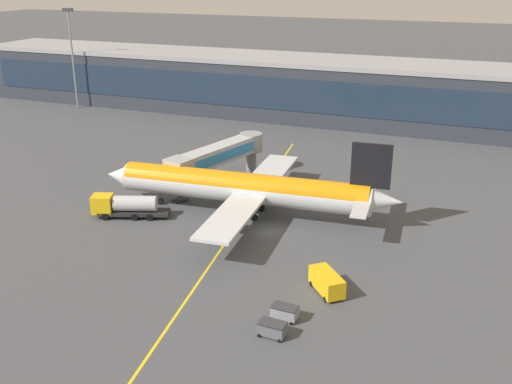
{
  "coord_description": "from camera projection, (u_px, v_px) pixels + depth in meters",
  "views": [
    {
      "loc": [
        25.44,
        -68.27,
        33.25
      ],
      "look_at": [
        -2.77,
        2.31,
        4.5
      ],
      "focal_mm": 41.75,
      "sensor_mm": 36.0,
      "label": 1
    }
  ],
  "objects": [
    {
      "name": "main_airliner",
      "position": [
        245.0,
        188.0,
        84.03
      ],
      "size": [
        43.95,
        34.83,
        12.04
      ],
      "color": "silver",
      "rests_on": "ground_plane"
    },
    {
      "name": "baggage_cart_0",
      "position": [
        272.0,
        329.0,
        57.04
      ],
      "size": [
        2.72,
        1.73,
        1.48
      ],
      "color": "#595B60",
      "rests_on": "ground_plane"
    },
    {
      "name": "crew_van",
      "position": [
        326.0,
        281.0,
        64.63
      ],
      "size": [
        4.88,
        5.14,
        2.3
      ],
      "color": "yellow",
      "rests_on": "ground_plane"
    },
    {
      "name": "terminal_building",
      "position": [
        380.0,
        93.0,
        132.82
      ],
      "size": [
        208.18,
        19.57,
        13.77
      ],
      "color": "#2D333D",
      "rests_on": "ground_plane"
    },
    {
      "name": "jet_bridge",
      "position": [
        220.0,
        154.0,
        95.68
      ],
      "size": [
        8.68,
        21.08,
        6.78
      ],
      "color": "#B2B7BC",
      "rests_on": "ground_plane"
    },
    {
      "name": "baggage_cart_1",
      "position": [
        285.0,
        312.0,
        59.77
      ],
      "size": [
        2.72,
        1.73,
        1.48
      ],
      "color": "gray",
      "rests_on": "ground_plane"
    },
    {
      "name": "apron_lead_in_line",
      "position": [
        240.0,
        221.0,
        83.35
      ],
      "size": [
        11.25,
        79.29,
        0.01
      ],
      "primitive_type": "cube",
      "rotation": [
        0.0,
        0.0,
        0.14
      ],
      "color": "yellow",
      "rests_on": "ground_plane"
    },
    {
      "name": "fuel_tanker",
      "position": [
        125.0,
        206.0,
        83.95
      ],
      "size": [
        11.0,
        6.06,
        3.25
      ],
      "color": "#232326",
      "rests_on": "ground_plane"
    },
    {
      "name": "ground_plane",
      "position": [
        269.0,
        232.0,
        79.89
      ],
      "size": [
        700.0,
        700.0,
        0.0
      ],
      "primitive_type": "plane",
      "color": "#47494F"
    },
    {
      "name": "apron_light_mast_0",
      "position": [
        72.0,
        51.0,
        145.44
      ],
      "size": [
        2.8,
        0.5,
        24.18
      ],
      "color": "gray",
      "rests_on": "ground_plane"
    }
  ]
}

